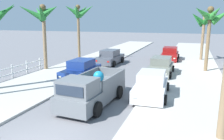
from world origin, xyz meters
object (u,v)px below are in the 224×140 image
(car_right_far, at_px, (110,57))
(car_right_mid, at_px, (170,54))
(car_left_mid, at_px, (161,67))
(palm_tree_right_back, at_px, (79,14))
(palm_tree_left_mid, at_px, (42,16))
(palm_tree_right_fore, at_px, (210,18))
(car_right_near, at_px, (81,70))
(palm_tree_left_fore, at_px, (205,21))
(car_left_near, at_px, (151,85))
(pickup_truck, at_px, (91,91))

(car_right_far, bearing_deg, car_right_mid, 37.30)
(car_left_mid, xyz_separation_m, palm_tree_right_back, (-10.02, 4.63, 4.55))
(car_left_mid, bearing_deg, palm_tree_left_mid, -171.94)
(car_right_mid, distance_m, palm_tree_right_fore, 7.41)
(car_right_near, bearing_deg, car_left_mid, 30.52)
(car_right_far, bearing_deg, car_right_near, -90.41)
(palm_tree_right_back, bearing_deg, palm_tree_left_mid, -94.79)
(palm_tree_left_fore, height_order, palm_tree_right_fore, palm_tree_right_fore)
(car_right_mid, distance_m, palm_tree_left_mid, 14.58)
(car_right_mid, bearing_deg, palm_tree_left_mid, -139.23)
(palm_tree_left_fore, bearing_deg, palm_tree_right_fore, -88.21)
(car_left_near, relative_size, car_right_mid, 1.01)
(pickup_truck, xyz_separation_m, palm_tree_left_fore, (6.14, 17.08, 3.72))
(car_right_far, height_order, palm_tree_right_fore, palm_tree_right_fore)
(pickup_truck, distance_m, car_left_near, 3.75)
(palm_tree_right_fore, bearing_deg, pickup_truck, -119.90)
(pickup_truck, relative_size, car_left_near, 1.23)
(pickup_truck, distance_m, palm_tree_right_back, 15.62)
(car_left_near, relative_size, palm_tree_right_fore, 0.74)
(palm_tree_right_back, bearing_deg, pickup_truck, -60.41)
(car_right_mid, height_order, palm_tree_right_fore, palm_tree_right_fore)
(palm_tree_left_mid, xyz_separation_m, palm_tree_right_back, (0.51, 6.12, 0.31))
(car_left_near, height_order, car_right_near, same)
(car_left_mid, distance_m, palm_tree_left_fore, 10.12)
(car_right_mid, bearing_deg, palm_tree_left_fore, 17.30)
(car_left_near, distance_m, car_right_near, 6.51)
(pickup_truck, bearing_deg, palm_tree_right_back, 119.59)
(car_left_mid, relative_size, palm_tree_right_fore, 0.73)
(palm_tree_left_fore, distance_m, palm_tree_right_back, 14.15)
(palm_tree_left_fore, xyz_separation_m, palm_tree_right_fore, (0.19, -6.07, 0.28))
(car_left_mid, xyz_separation_m, car_right_mid, (0.03, 7.62, 0.00))
(car_left_mid, xyz_separation_m, palm_tree_left_mid, (-10.53, -1.49, 4.24))
(palm_tree_right_back, bearing_deg, palm_tree_right_fore, -8.29)
(car_right_near, bearing_deg, car_right_mid, 62.19)
(car_left_near, xyz_separation_m, palm_tree_left_fore, (3.29, 14.65, 3.80))
(car_right_mid, distance_m, palm_tree_left_fore, 5.26)
(palm_tree_left_mid, bearing_deg, palm_tree_left_fore, 35.98)
(palm_tree_right_fore, xyz_separation_m, palm_tree_right_back, (-13.72, 2.00, 0.48))
(car_right_near, height_order, palm_tree_right_back, palm_tree_right_back)
(pickup_truck, distance_m, car_right_near, 5.89)
(pickup_truck, bearing_deg, palm_tree_right_fore, 60.10)
(car_right_mid, bearing_deg, car_right_far, -142.70)
(palm_tree_left_mid, bearing_deg, palm_tree_right_fore, 16.15)
(car_left_near, xyz_separation_m, palm_tree_left_mid, (-10.75, 4.45, 4.24))
(car_right_far, xyz_separation_m, palm_tree_right_fore, (9.43, -0.60, 4.07))
(pickup_truck, xyz_separation_m, car_left_mid, (2.64, 8.38, -0.07))
(palm_tree_left_fore, bearing_deg, car_left_near, -102.68)
(car_right_far, height_order, palm_tree_right_back, palm_tree_right_back)
(pickup_truck, xyz_separation_m, palm_tree_left_mid, (-7.90, 6.89, 4.17))
(pickup_truck, height_order, palm_tree_left_mid, palm_tree_left_mid)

